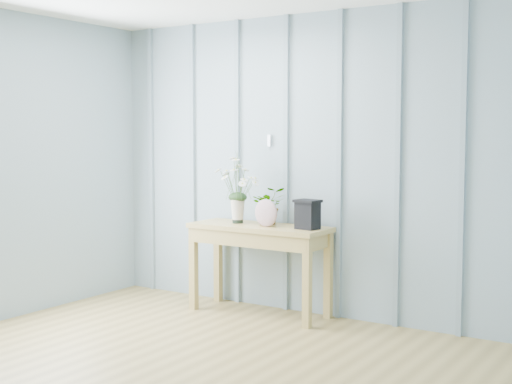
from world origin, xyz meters
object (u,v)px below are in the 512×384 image
Objects in this scene: daisy_vase at (238,181)px; carved_box at (308,214)px; sideboard at (259,239)px; felt_disc_vessel at (266,213)px.

carved_box is (0.68, -0.01, -0.24)m from daisy_vase.
felt_disc_vessel is (0.10, -0.06, 0.23)m from sideboard.
carved_box reaches higher than felt_disc_vessel.
felt_disc_vessel is 0.36m from carved_box.
sideboard is at bearing 179.17° from carved_box.
daisy_vase is at bearing 174.56° from felt_disc_vessel.
sideboard is at bearing 155.87° from felt_disc_vessel.
felt_disc_vessel is 0.96× the size of carved_box.
felt_disc_vessel is (0.33, -0.07, -0.25)m from daisy_vase.
carved_box is at bearing -0.83° from sideboard.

